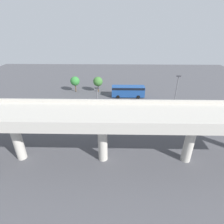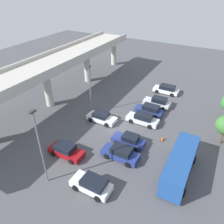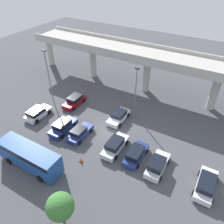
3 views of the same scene
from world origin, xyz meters
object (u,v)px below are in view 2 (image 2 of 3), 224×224
at_px(shuttle_bus, 180,163).
at_px(traffic_cone, 162,139).
at_px(parked_car_4, 101,117).
at_px(lamp_post_near_aisle, 40,144).
at_px(parked_car_0, 92,184).
at_px(parked_car_7, 158,102).
at_px(lamp_post_mid_lot, 90,86).
at_px(parked_car_2, 121,153).
at_px(parked_car_1, 66,150).
at_px(parked_car_6, 150,110).
at_px(parked_car_5, 143,119).
at_px(parked_car_3, 129,140).
at_px(parked_car_8, 166,89).

xyz_separation_m(shuttle_bus, traffic_cone, (4.88, 3.42, -1.37)).
xyz_separation_m(parked_car_4, lamp_post_near_aisle, (-12.71, -0.78, 4.53)).
xyz_separation_m(parked_car_0, parked_car_4, (11.31, 5.68, -0.05)).
bearing_deg(lamp_post_near_aisle, parked_car_0, -74.10).
height_order(parked_car_7, lamp_post_mid_lot, lamp_post_mid_lot).
bearing_deg(traffic_cone, parked_car_2, 148.83).
bearing_deg(parked_car_4, parked_car_1, -90.04).
distance_m(parked_car_6, shuttle_bus, 12.86).
height_order(parked_car_6, traffic_cone, parked_car_6).
height_order(parked_car_4, parked_car_5, parked_car_5).
relative_size(parked_car_3, lamp_post_near_aisle, 0.48).
bearing_deg(lamp_post_near_aisle, lamp_post_mid_lot, 13.95).
xyz_separation_m(parked_car_7, traffic_cone, (-8.56, -3.62, -0.43)).
bearing_deg(parked_car_5, lamp_post_mid_lot, 8.43).
xyz_separation_m(parked_car_2, parked_car_8, (19.81, 0.29, -0.03)).
bearing_deg(parked_car_6, parked_car_4, 44.35).
distance_m(parked_car_3, traffic_cone, 4.68).
xyz_separation_m(parked_car_2, parked_car_5, (8.35, 0.47, -0.04)).
xyz_separation_m(parked_car_7, shuttle_bus, (-13.43, -7.04, 0.94)).
relative_size(parked_car_4, parked_car_5, 0.94).
height_order(parked_car_4, parked_car_6, parked_car_6).
height_order(parked_car_2, parked_car_5, parked_car_2).
relative_size(parked_car_4, shuttle_bus, 0.55).
height_order(parked_car_4, traffic_cone, parked_car_4).
distance_m(parked_car_4, shuttle_bus, 14.00).
bearing_deg(parked_car_6, shuttle_bus, 125.03).
distance_m(lamp_post_near_aisle, lamp_post_mid_lot, 14.50).
relative_size(parked_car_7, shuttle_bus, 0.54).
relative_size(parked_car_3, shuttle_bus, 0.52).
distance_m(parked_car_8, shuttle_bus, 20.31).
height_order(parked_car_0, lamp_post_mid_lot, lamp_post_mid_lot).
bearing_deg(parked_car_6, lamp_post_near_aisle, 74.90).
bearing_deg(shuttle_bus, parked_car_4, -110.56).
bearing_deg(parked_car_6, traffic_cone, 125.05).
relative_size(parked_car_0, parked_car_6, 0.98).
xyz_separation_m(parked_car_2, traffic_cone, (5.71, -3.46, -0.46)).
distance_m(parked_car_3, lamp_post_near_aisle, 11.99).
relative_size(parked_car_7, lamp_post_mid_lot, 0.56).
height_order(parked_car_1, parked_car_5, parked_car_5).
distance_m(parked_car_1, parked_car_6, 15.22).
distance_m(parked_car_0, parked_car_8, 25.38).
bearing_deg(parked_car_7, lamp_post_mid_lot, 39.32).
height_order(parked_car_5, parked_car_7, parked_car_7).
xyz_separation_m(parked_car_1, parked_car_8, (22.58, -5.92, 0.03)).
xyz_separation_m(parked_car_5, parked_car_7, (5.91, -0.31, 0.01)).
relative_size(parked_car_1, lamp_post_mid_lot, 0.56).
distance_m(parked_car_0, traffic_cone, 11.97).
relative_size(parked_car_5, lamp_post_mid_lot, 0.60).
bearing_deg(lamp_post_mid_lot, parked_car_4, -116.65).
relative_size(parked_car_1, traffic_cone, 6.46).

